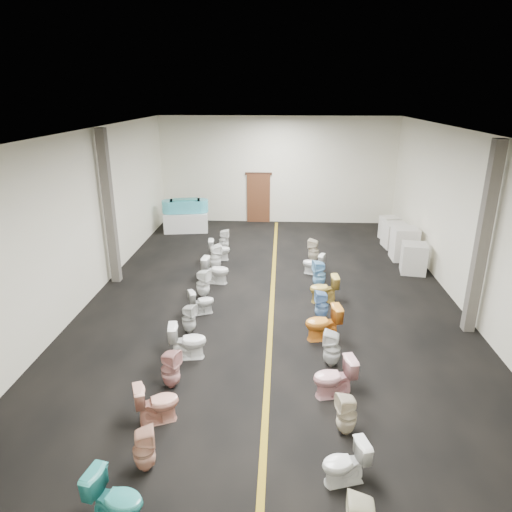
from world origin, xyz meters
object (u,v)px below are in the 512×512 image
object	(u,v)px
toilet_left_1	(144,450)
toilet_right_4	(332,349)
toilet_left_0	(116,499)
toilet_right_6	(322,305)
display_table	(186,222)
toilet_right_2	(347,414)
appliance_crate_b	(404,244)
toilet_right_5	(323,323)
toilet_left_5	(189,319)
toilet_right_3	(334,378)
toilet_left_2	(157,403)
appliance_crate_c	(395,235)
bathtub	(185,206)
toilet_left_3	(171,369)
appliance_crate_d	(389,228)
toilet_left_8	(216,270)
toilet_left_11	(224,240)
toilet_left_7	(203,283)
toilet_right_8	(319,274)
toilet_left_10	(219,250)
toilet_left_9	(215,257)
appliance_crate_a	(414,258)
toilet_right_9	(313,264)
toilet_right_1	(345,463)
toilet_left_4	(188,341)
toilet_right_7	(324,289)
toilet_left_6	(202,302)

from	to	relation	value
toilet_left_1	toilet_right_4	world-z (taller)	toilet_right_4
toilet_left_0	toilet_right_6	size ratio (longest dim) A/B	1.03
display_table	toilet_right_2	distance (m)	12.63
appliance_crate_b	toilet_right_6	xyz separation A→B (m)	(-3.13, -4.57, -0.18)
toilet_left_1	toilet_right_5	bearing A→B (deg)	-54.77
toilet_left_5	toilet_right_3	xyz separation A→B (m)	(3.18, -2.24, 0.04)
toilet_left_1	toilet_left_2	bearing A→B (deg)	-13.71
toilet_left_0	appliance_crate_c	bearing A→B (deg)	-15.67
toilet_right_3	toilet_right_5	size ratio (longest dim) A/B	0.96
bathtub	toilet_left_3	size ratio (longest dim) A/B	2.30
bathtub	appliance_crate_d	size ratio (longest dim) A/B	2.06
toilet_right_2	appliance_crate_c	bearing A→B (deg)	149.36
toilet_left_0	toilet_right_6	distance (m)	6.76
toilet_left_8	toilet_left_11	bearing A→B (deg)	8.32
toilet_left_0	toilet_left_7	distance (m)	7.10
toilet_left_0	toilet_right_8	size ratio (longest dim) A/B	0.94
appliance_crate_d	toilet_left_2	xyz separation A→B (m)	(-6.26, -10.84, -0.06)
bathtub	toilet_left_10	size ratio (longest dim) A/B	2.50
toilet_right_5	toilet_right_2	bearing A→B (deg)	-8.58
toilet_left_9	display_table	bearing A→B (deg)	-1.92
toilet_left_2	toilet_left_7	bearing A→B (deg)	-22.17
appliance_crate_a	toilet_left_7	distance (m)	6.70
toilet_right_2	toilet_left_3	bearing A→B (deg)	-122.51
toilet_left_3	toilet_right_9	xyz separation A→B (m)	(3.10, 6.04, -0.05)
toilet_left_5	toilet_right_1	distance (m)	5.30
toilet_left_8	toilet_right_8	distance (m)	3.06
toilet_left_4	toilet_right_6	world-z (taller)	toilet_left_4
toilet_left_4	toilet_right_7	size ratio (longest dim) A/B	1.04
toilet_right_7	toilet_left_1	bearing A→B (deg)	-32.98
toilet_left_3	toilet_left_11	bearing A→B (deg)	18.55
appliance_crate_c	toilet_right_7	xyz separation A→B (m)	(-3.00, -4.88, -0.06)
appliance_crate_b	toilet_right_2	world-z (taller)	appliance_crate_b
toilet_left_3	toilet_right_5	bearing A→B (deg)	-38.41
toilet_left_4	toilet_left_9	bearing A→B (deg)	-7.85
toilet_left_9	toilet_right_9	xyz separation A→B (m)	(3.12, -0.20, -0.08)
appliance_crate_a	toilet_right_8	xyz separation A→B (m)	(-3.05, -1.36, -0.06)
toilet_right_3	toilet_left_3	bearing A→B (deg)	-104.58
appliance_crate_c	toilet_left_6	xyz separation A→B (m)	(-6.19, -5.75, -0.12)
appliance_crate_b	appliance_crate_d	xyz separation A→B (m)	(0.00, 2.28, -0.11)
bathtub	appliance_crate_c	xyz separation A→B (m)	(8.09, -1.60, -0.62)
display_table	toilet_left_7	xyz separation A→B (m)	(1.77, -6.34, 0.02)
appliance_crate_c	toilet_left_6	size ratio (longest dim) A/B	1.37
toilet_right_2	toilet_right_8	size ratio (longest dim) A/B	0.90
toilet_left_1	toilet_right_3	bearing A→B (deg)	-75.48
toilet_left_0	toilet_left_1	xyz separation A→B (m)	(0.11, 0.90, -0.02)
appliance_crate_d	toilet_left_2	size ratio (longest dim) A/B	1.17
toilet_left_10	toilet_right_9	bearing A→B (deg)	-115.93
toilet_left_7	toilet_right_4	world-z (taller)	toilet_left_7
appliance_crate_a	toilet_left_8	xyz separation A→B (m)	(-6.11, -1.19, -0.07)
toilet_right_9	bathtub	bearing A→B (deg)	-112.12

